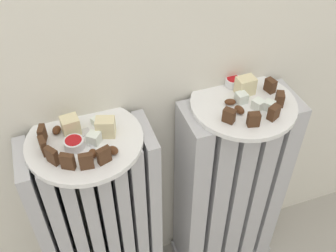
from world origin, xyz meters
name	(u,v)px	position (x,y,z in m)	size (l,w,h in m)	color
radiator_left	(102,229)	(-0.19, 0.28, 0.32)	(0.31, 0.14, 0.65)	#B2B2B7
radiator_right	(229,192)	(0.19, 0.28, 0.32)	(0.31, 0.14, 0.65)	#B2B2B7
plate_left	(85,141)	(-0.19, 0.28, 0.66)	(0.26, 0.26, 0.01)	white
plate_right	(243,104)	(0.19, 0.28, 0.66)	(0.26, 0.26, 0.01)	white
dark_cake_slice_left_0	(42,134)	(-0.27, 0.30, 0.68)	(0.03, 0.01, 0.04)	#472B19
dark_cake_slice_left_1	(43,146)	(-0.28, 0.27, 0.68)	(0.03, 0.01, 0.04)	#472B19
dark_cake_slice_left_2	(52,156)	(-0.26, 0.23, 0.68)	(0.03, 0.01, 0.04)	#472B19
dark_cake_slice_left_3	(68,161)	(-0.24, 0.21, 0.68)	(0.03, 0.01, 0.04)	#472B19
dark_cake_slice_left_4	(86,161)	(-0.20, 0.19, 0.68)	(0.03, 0.01, 0.04)	#472B19
dark_cake_slice_left_5	(104,155)	(-0.16, 0.20, 0.68)	(0.03, 0.01, 0.04)	#472B19
marble_cake_slice_left_0	(71,126)	(-0.21, 0.31, 0.68)	(0.04, 0.03, 0.04)	beige
marble_cake_slice_left_1	(106,127)	(-0.14, 0.28, 0.68)	(0.04, 0.03, 0.04)	beige
turkish_delight_left_0	(96,121)	(-0.16, 0.32, 0.67)	(0.02, 0.02, 0.02)	white
turkish_delight_left_1	(94,138)	(-0.17, 0.26, 0.68)	(0.02, 0.02, 0.02)	white
medjool_date_left_0	(113,150)	(-0.14, 0.22, 0.67)	(0.02, 0.02, 0.02)	#4C2814
medjool_date_left_1	(57,130)	(-0.24, 0.32, 0.67)	(0.03, 0.02, 0.01)	#4C2814
medjool_date_left_2	(93,154)	(-0.18, 0.22, 0.67)	(0.02, 0.02, 0.02)	#4C2814
jam_bowl_left	(74,143)	(-0.22, 0.26, 0.67)	(0.04, 0.04, 0.02)	white
dark_cake_slice_right_0	(229,116)	(0.13, 0.23, 0.68)	(0.03, 0.02, 0.03)	#472B19
dark_cake_slice_right_1	(254,119)	(0.17, 0.20, 0.68)	(0.03, 0.02, 0.03)	#472B19
dark_cake_slice_right_2	(274,113)	(0.23, 0.21, 0.68)	(0.03, 0.02, 0.03)	#472B19
dark_cake_slice_right_3	(280,99)	(0.27, 0.24, 0.68)	(0.03, 0.02, 0.03)	#472B19
dark_cake_slice_right_4	(270,86)	(0.27, 0.30, 0.68)	(0.03, 0.02, 0.03)	#472B19
marble_cake_slice_right_0	(245,86)	(0.21, 0.31, 0.69)	(0.04, 0.03, 0.04)	beige
turkish_delight_right_0	(241,98)	(0.19, 0.28, 0.68)	(0.03, 0.03, 0.03)	white
turkish_delight_right_1	(269,105)	(0.23, 0.24, 0.67)	(0.02, 0.02, 0.02)	white
turkish_delight_right_2	(258,104)	(0.21, 0.25, 0.67)	(0.02, 0.02, 0.02)	white
medjool_date_right_0	(239,110)	(0.16, 0.25, 0.67)	(0.03, 0.02, 0.02)	#4C2814
medjool_date_right_1	(230,102)	(0.16, 0.28, 0.67)	(0.03, 0.02, 0.01)	#4C2814
jam_bowl_right	(233,82)	(0.20, 0.35, 0.67)	(0.04, 0.04, 0.02)	white
fork	(89,140)	(-0.18, 0.27, 0.66)	(0.02, 0.10, 0.00)	silver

